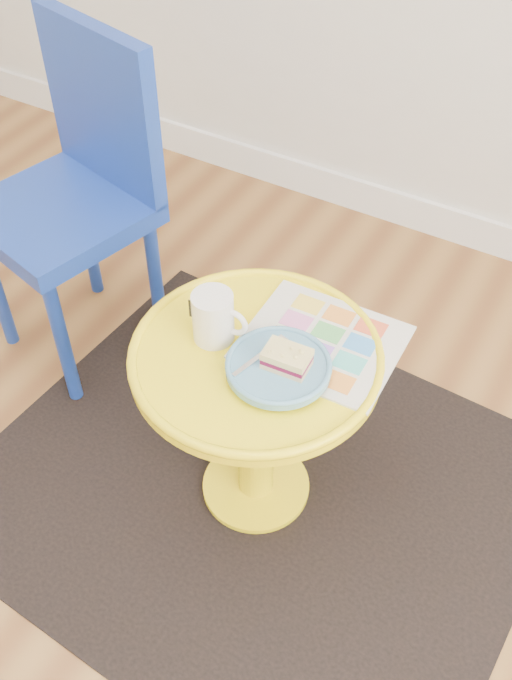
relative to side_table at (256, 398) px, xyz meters
The scene contains 8 objects.
rug 0.35m from the side_table, ahead, with size 1.30×1.10×0.01m, color black.
side_table is the anchor object (origin of this frame).
chair 0.74m from the side_table, 158.07° to the left, with size 0.47×0.47×0.88m.
newspaper 0.20m from the side_table, 42.37° to the left, with size 0.31×0.26×0.01m, color silver.
mug 0.22m from the side_table, behind, with size 0.12×0.08×0.11m.
plate 0.17m from the side_table, 21.63° to the right, with size 0.21×0.21×0.02m.
cake_slice 0.20m from the side_table, 14.53° to the right, with size 0.09×0.06×0.04m.
fork 0.17m from the side_table, 39.74° to the right, with size 0.05×0.14×0.00m.
Camera 1 is at (0.78, -0.09, 1.59)m, focal length 40.00 mm.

